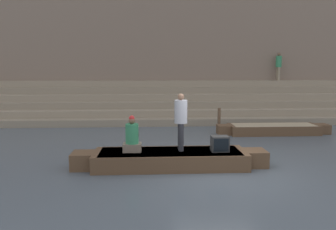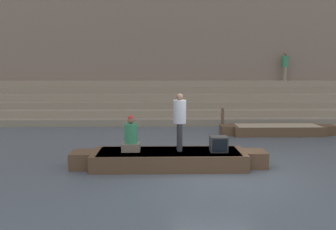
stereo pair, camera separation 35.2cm
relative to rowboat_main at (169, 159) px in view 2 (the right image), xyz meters
name	(u,v)px [view 2 (the right image)]	position (x,y,z in m)	size (l,w,h in m)	color
ground_plane	(218,172)	(1.38, -0.50, -0.26)	(120.00, 120.00, 0.00)	#4C5660
ghat_steps	(189,105)	(1.38, 9.17, 0.51)	(36.00, 4.02, 2.12)	gray
back_wall	(187,42)	(1.38, 11.21, 4.20)	(34.20, 1.28, 8.97)	#7F6B5B
rowboat_main	(169,159)	(0.00, 0.00, 0.00)	(5.71, 1.42, 0.48)	brown
person_standing	(180,118)	(0.32, 0.13, 1.19)	(0.38, 0.38, 1.69)	#28282D
person_rowing	(131,137)	(-1.11, 0.06, 0.64)	(0.53, 0.42, 1.06)	#756656
tv_set	(219,144)	(1.46, -0.06, 0.45)	(0.51, 0.40, 0.45)	#2D2D2D
moored_boat_shore	(277,130)	(4.84, 4.60, -0.04)	(4.98, 1.15, 0.41)	brown
mooring_post	(222,120)	(2.59, 5.43, 0.28)	(0.14, 0.14, 1.06)	brown
person_on_steps	(285,65)	(7.19, 10.28, 2.82)	(0.34, 0.34, 1.66)	gray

